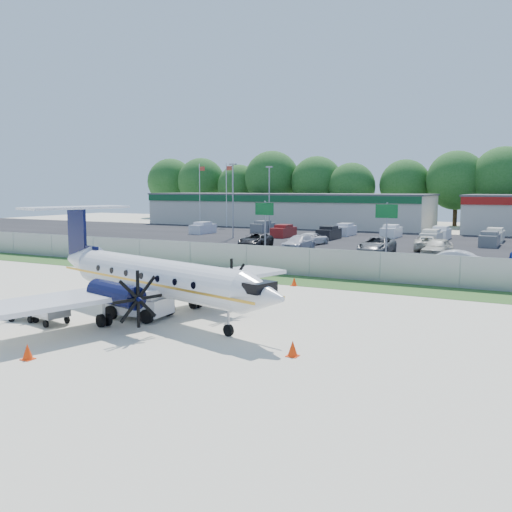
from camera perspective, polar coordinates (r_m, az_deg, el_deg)
The scene contains 29 objects.
ground at distance 27.81m, azimuth -5.79°, elevation -6.02°, with size 170.00×170.00×0.00m, color beige.
grass_verge at distance 38.20m, azimuth 4.19°, elevation -2.46°, with size 170.00×4.00×0.02m, color #2D561E.
access_road at distance 44.64m, azimuth 7.78°, elevation -1.15°, with size 170.00×8.00×0.02m, color black.
parking_lot at distance 64.65m, azimuth 14.16°, elevation 1.17°, with size 170.00×32.00×0.02m, color black.
perimeter_fence at distance 39.88m, azimuth 5.35°, elevation -0.64°, with size 120.00×0.06×1.99m.
building_west at distance 93.20m, azimuth 2.95°, elevation 4.66°, with size 46.40×12.40×5.24m.
sign_left at distance 51.04m, azimuth 0.88°, elevation 3.97°, with size 1.80×0.26×5.00m.
sign_mid at distance 47.12m, azimuth 12.92°, elevation 3.56°, with size 1.80×0.26×5.00m.
flagpole_west at distance 92.81m, azimuth -5.61°, elevation 6.49°, with size 1.06×0.12×10.00m.
flagpole_east at distance 90.16m, azimuth -2.94°, elevation 6.50°, with size 1.06×0.12×10.00m.
light_pole_nw at distance 69.98m, azimuth -2.33°, elevation 6.07°, with size 0.90×0.35×9.09m.
light_pole_sw at distance 78.80m, azimuth 1.33°, elevation 6.16°, with size 0.90×0.35×9.09m.
tree_line at distance 97.94m, azimuth 18.86°, elevation 2.87°, with size 112.00×6.00×14.00m, color #1A4C16, non-canonical shape.
aircraft at distance 27.58m, azimuth -10.21°, elevation -2.01°, with size 16.81×16.42×5.14m.
pushback_tug at distance 27.73m, azimuth -11.32°, elevation -4.62°, with size 2.91×2.16×1.52m.
baggage_cart_near at distance 28.86m, azimuth -21.76°, elevation -5.15°, with size 1.97×1.52×0.91m.
baggage_cart_far at distance 27.85m, azimuth -20.06°, elevation -5.41°, with size 2.11×1.52×1.00m.
cone_nose at distance 21.28m, azimuth 3.69°, elevation -9.25°, with size 0.42×0.42×0.60m.
cone_port_wing at distance 22.43m, azimuth -21.88°, elevation -8.91°, with size 0.41×0.41×0.59m.
cone_starboard_wing at distance 36.16m, azimuth 3.84°, elevation -2.59°, with size 0.38×0.38×0.55m.
road_car_west at distance 56.02m, azimuth -15.49°, elevation 0.27°, with size 1.72×4.28×1.46m, color silver.
road_car_mid at distance 44.28m, azimuth 18.63°, elevation -1.53°, with size 1.70×4.86×1.60m, color silver.
parked_car_a at distance 59.52m, azimuth -0.03°, elevation 0.89°, with size 2.44×5.29×1.47m, color black.
parked_car_b at distance 57.25m, azimuth 4.29°, elevation 0.64°, with size 2.00×4.93×1.43m, color silver.
parked_car_c at distance 54.54m, azimuth 11.97°, elevation 0.20°, with size 2.71×5.87×1.63m, color #595B5E.
parked_car_d at distance 53.33m, azimuth 17.64°, elevation -0.12°, with size 2.01×4.99×1.70m, color beige.
parked_car_f at distance 62.45m, azimuth 5.61°, elevation 1.14°, with size 2.17×4.71×1.31m, color silver.
parked_car_g at distance 59.02m, azimuth 16.65°, elevation 0.55°, with size 2.39×5.19×1.44m, color beige.
far_parking_rows at distance 69.51m, azimuth 15.13°, elevation 1.51°, with size 56.00×10.00×1.60m, color gray, non-canonical shape.
Camera 1 is at (15.01, -22.58, 6.18)m, focal length 40.00 mm.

